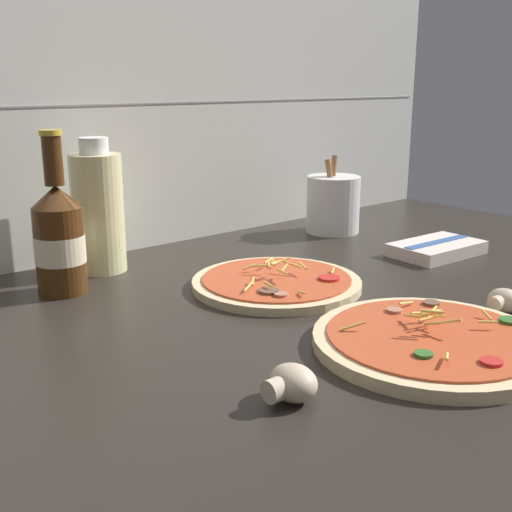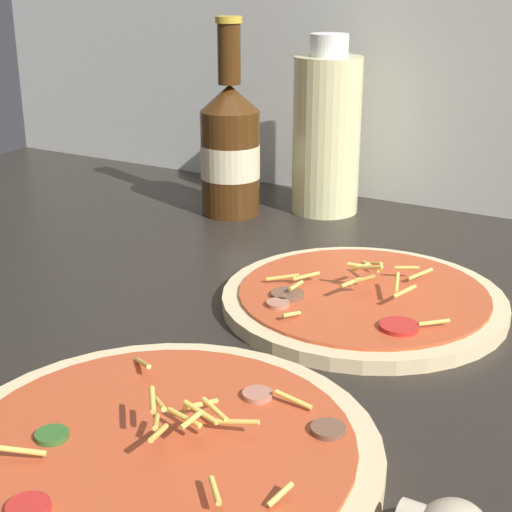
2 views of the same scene
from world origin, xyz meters
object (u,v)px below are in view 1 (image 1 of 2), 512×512
Objects in this scene: beer_bottle at (59,237)px; mushroom_left at (291,384)px; pizza_far at (277,283)px; utensil_crock at (333,204)px; oil_bottle at (98,211)px; mushroom_right at (504,301)px; pizza_near at (432,341)px; dish_towel at (437,248)px.

beer_bottle is 4.31× the size of mushroom_left.
mushroom_left is (-23.88, -28.55, 1.12)cm from pizza_far.
beer_bottle reaches higher than utensil_crock.
mushroom_right is at bearing -58.90° from oil_bottle.
pizza_near is 56.26cm from beer_bottle.
utensil_crock is at bearing 70.05° from mushroom_right.
mushroom_left is at bearing -86.51° from beer_bottle.
pizza_near is 1.17× the size of beer_bottle.
mushroom_right is at bearing -59.69° from pizza_far.
pizza_far is 4.67× the size of mushroom_left.
pizza_far reaches higher than dish_towel.
beer_bottle reaches higher than pizza_near.
pizza_far is 1.63× the size of utensil_crock.
beer_bottle is at bearing 131.98° from mushroom_right.
oil_bottle is (10.16, 7.10, 1.68)cm from beer_bottle.
mushroom_right is 30.88cm from dish_towel.
pizza_near is 1.28× the size of oil_bottle.
mushroom_left is at bearing -140.03° from utensil_crock.
pizza_far is at bearing 172.37° from dish_towel.
pizza_near is at bearing -75.17° from oil_bottle.
pizza_near reaches higher than mushroom_right.
beer_bottle is 4.90× the size of mushroom_right.
beer_bottle is at bearing 116.88° from pizza_near.
mushroom_left is at bearing 176.07° from pizza_near.
mushroom_right is (18.61, 1.02, 0.76)cm from pizza_near.
pizza_far is 1.18× the size of oil_bottle.
dish_towel is (62.95, -24.45, -7.54)cm from beer_bottle.
oil_bottle is 62.19cm from dish_towel.
pizza_far is at bearing -36.18° from beer_bottle.
beer_bottle is 62.00cm from utensil_crock.
mushroom_right is at bearing -128.33° from dish_towel.
beer_bottle is 1.09× the size of oil_bottle.
oil_bottle reaches higher than pizza_far.
pizza_far is 36.46cm from dish_towel.
dish_towel is (37.76, 25.24, 0.28)cm from pizza_near.
oil_bottle is at bearing 121.96° from pizza_far.
beer_bottle reaches higher than mushroom_right.
beer_bottle reaches higher than oil_bottle.
dish_towel is at bearing -7.63° from pizza_far.
utensil_crock is at bearing -6.40° from oil_bottle.
beer_bottle is at bearing -178.81° from utensil_crock.
pizza_near is 1.08× the size of pizza_far.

